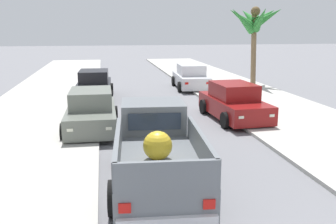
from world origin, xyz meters
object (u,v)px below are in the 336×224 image
Objects in this scene: car_right_mid at (234,103)px; palm_tree_left_mid at (254,21)px; pickup_truck at (156,152)px; car_left_mid at (94,85)px; car_left_far at (191,77)px; car_right_near at (91,112)px.

car_right_mid is 10.17m from palm_tree_left_mid.
pickup_truck is 1.03× the size of palm_tree_left_mid.
car_left_mid and car_left_far have the same top height.
pickup_truck is 5.55m from car_right_near.
pickup_truck is at bearing -106.65° from car_left_far.
car_right_near and car_left_mid have the same top height.
pickup_truck is 7.32m from car_right_mid.
palm_tree_left_mid is at bearing 14.53° from car_left_mid.
car_left_mid is at bearing 135.10° from car_right_mid.
pickup_truck reaches higher than car_left_mid.
car_left_far is 0.83× the size of palm_tree_left_mid.
palm_tree_left_mid is (4.20, 0.27, 3.50)m from car_left_far.
pickup_truck reaches higher than car_right_near.
car_left_far is at bearing 73.35° from pickup_truck.
pickup_truck is at bearing -81.73° from car_left_mid.
palm_tree_left_mid is at bearing 42.28° from car_right_near.
car_left_mid is 11.10m from palm_tree_left_mid.
car_right_near and car_right_mid have the same top height.
palm_tree_left_mid is (4.30, 8.52, 3.50)m from car_right_mid.
car_left_far is (0.09, 8.25, 0.00)m from car_right_mid.
car_right_mid and car_left_far have the same top height.
pickup_truck is at bearing -120.23° from palm_tree_left_mid.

